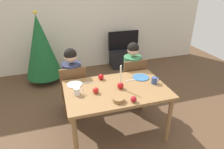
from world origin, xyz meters
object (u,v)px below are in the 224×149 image
Objects in this scene: christmas_tree at (41,47)px; apple_by_right_mug at (101,77)px; dining_table at (116,94)px; bowl_walnuts at (119,100)px; person_right_child at (132,76)px; tv at (123,40)px; person_left_child at (73,84)px; plate_right at (141,77)px; chair_right at (132,79)px; plate_left at (75,84)px; tv_stand at (123,58)px; apple_near_candle at (134,99)px; mug_right at (154,80)px; apple_by_left_plate at (96,90)px; mug_left at (77,91)px; candle_centerpiece at (120,84)px; chair_left at (74,88)px.

apple_by_right_mug is at bearing -62.63° from christmas_tree.
bowl_walnuts reaches higher than dining_table.
person_right_child reaches higher than tv.
person_left_child reaches higher than plate_right.
chair_right is 1.11m from plate_left.
plate_right is at bearing -103.04° from tv_stand.
apple_by_right_mug reaches higher than tv_stand.
apple_by_right_mug is at bearing 168.41° from plate_right.
apple_near_candle is at bearing -45.18° from plate_left.
tv is 1.98m from christmas_tree.
tv_stand is at bearing 75.02° from person_right_child.
christmas_tree is at bearing 127.70° from mug_right.
mug_right is 1.58× the size of apple_by_left_plate.
bowl_walnuts is (0.46, -0.30, -0.02)m from mug_left.
apple_near_candle is at bearing -58.12° from person_left_child.
candle_centerpiece is at bearing -1.13° from mug_left.
person_right_child is at bearing 84.58° from plate_right.
chair_right is 1.23m from mug_left.
plate_right is at bearing -3.93° from plate_left.
candle_centerpiece is 0.36m from apple_near_candle.
chair_right reaches higher than apple_near_candle.
bowl_walnuts is 1.74× the size of apple_by_right_mug.
person_left_child is 15.31× the size of apple_near_candle.
apple_by_left_plate is (0.72, -2.06, -0.02)m from christmas_tree.
chair_left reaches higher than dining_table.
christmas_tree is 2.59m from mug_right.
bowl_walnuts reaches higher than tv_stand.
bowl_walnuts is at bearing 159.88° from apple_near_candle.
dining_table is 5.58× the size of plate_right.
person_left_child reaches higher than bowl_walnuts.
christmas_tree reaches higher than person_left_child.
candle_centerpiece is 1.37× the size of plate_right.
dining_table is at bearing -26.91° from plate_left.
apple_by_left_plate is (-0.80, -0.67, 0.22)m from person_right_child.
apple_by_right_mug reaches higher than apple_by_left_plate.
tv_stand is 2.55× the size of plate_right.
mug_left reaches higher than apple_by_left_plate.
mug_left and mug_right have the same top height.
chair_right reaches higher than mug_right.
dining_table is 0.90× the size of christmas_tree.
mug_right is at bearing -14.77° from plate_left.
person_right_child is (1.03, 0.00, 0.00)m from person_left_child.
tv_stand is at bearing 61.40° from apple_by_right_mug.
chair_left is 0.73m from apple_by_left_plate.
tv is (0.94, 2.30, 0.04)m from dining_table.
person_left_child is 1.07m from bowl_walnuts.
apple_near_candle is 0.73m from apple_by_right_mug.
tv is at bearing 68.73° from bowl_walnuts.
dining_table is 1.56× the size of chair_right.
dining_table is 2.52m from tv_stand.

